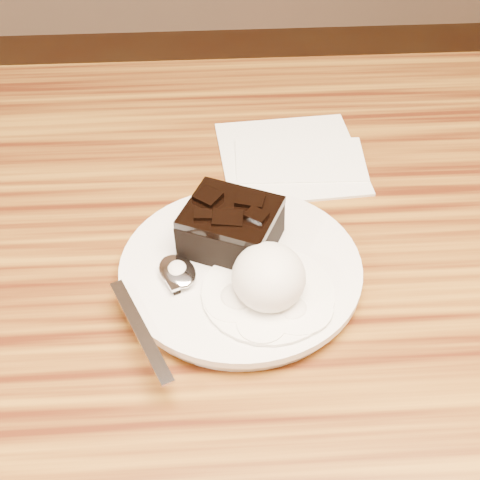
{
  "coord_description": "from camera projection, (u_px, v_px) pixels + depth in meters",
  "views": [
    {
      "loc": [
        -0.02,
        -0.45,
        1.22
      ],
      "look_at": [
        0.01,
        -0.0,
        0.79
      ],
      "focal_mm": 51.54,
      "sensor_mm": 36.0,
      "label": 1
    }
  ],
  "objects": [
    {
      "name": "crumb_b",
      "position": [
        280.0,
        265.0,
        0.63
      ],
      "size": [
        0.01,
        0.01,
        0.0
      ],
      "primitive_type": "cube",
      "rotation": [
        0.0,
        0.0,
        1.18
      ],
      "color": "black",
      "rests_on": "plate"
    },
    {
      "name": "melt_puddle",
      "position": [
        268.0,
        294.0,
        0.6
      ],
      "size": [
        0.12,
        0.12,
        0.0
      ],
      "primitive_type": "cylinder",
      "color": "white",
      "rests_on": "plate"
    },
    {
      "name": "brownie",
      "position": [
        231.0,
        229.0,
        0.63
      ],
      "size": [
        0.1,
        0.1,
        0.04
      ],
      "primitive_type": "cube",
      "rotation": [
        0.0,
        0.0,
        -0.43
      ],
      "color": "black",
      "rests_on": "plate"
    },
    {
      "name": "dining_table",
      "position": [
        231.0,
        467.0,
        0.91
      ],
      "size": [
        1.2,
        0.8,
        0.75
      ],
      "primitive_type": null,
      "color": "#3B1709",
      "rests_on": "floor"
    },
    {
      "name": "crumb_a",
      "position": [
        176.0,
        291.0,
        0.6
      ],
      "size": [
        0.01,
        0.01,
        0.0
      ],
      "primitive_type": "cube",
      "rotation": [
        0.0,
        0.0,
        0.39
      ],
      "color": "black",
      "rests_on": "plate"
    },
    {
      "name": "spoon",
      "position": [
        177.0,
        272.0,
        0.61
      ],
      "size": [
        0.1,
        0.18,
        0.01
      ],
      "primitive_type": null,
      "rotation": [
        0.0,
        0.0,
        0.41
      ],
      "color": "silver",
      "rests_on": "plate"
    },
    {
      "name": "ice_cream_scoop",
      "position": [
        269.0,
        277.0,
        0.59
      ],
      "size": [
        0.06,
        0.07,
        0.05
      ],
      "primitive_type": "ellipsoid",
      "color": "silver",
      "rests_on": "plate"
    },
    {
      "name": "napkin",
      "position": [
        290.0,
        157.0,
        0.77
      ],
      "size": [
        0.17,
        0.17,
        0.01
      ],
      "primitive_type": "cube",
      "rotation": [
        0.0,
        0.0,
        0.08
      ],
      "color": "white",
      "rests_on": "dining_table"
    },
    {
      "name": "plate",
      "position": [
        241.0,
        272.0,
        0.63
      ],
      "size": [
        0.22,
        0.22,
        0.02
      ],
      "primitive_type": "cylinder",
      "color": "silver",
      "rests_on": "dining_table"
    }
  ]
}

